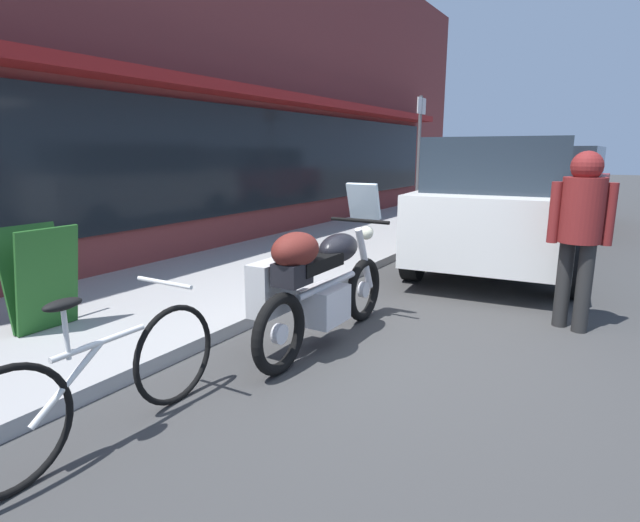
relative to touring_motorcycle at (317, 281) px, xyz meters
The scene contains 10 objects.
ground_plane 0.76m from the touring_motorcycle, 74.58° to the right, with size 80.00×80.00×0.00m, color #393939.
storefront_building 6.80m from the touring_motorcycle, 35.74° to the left, with size 18.08×0.90×6.12m.
sidewalk_curb 9.40m from the touring_motorcycle, 13.45° to the left, with size 30.00×2.76×0.12m.
touring_motorcycle is the anchor object (origin of this frame).
parked_bicycle 1.93m from the touring_motorcycle, behind, with size 1.79×0.48×0.93m.
parked_minivan 4.30m from the touring_motorcycle, ahead, with size 4.85×2.46×1.87m.
pedestrian_walking 2.56m from the touring_motorcycle, 47.71° to the right, with size 0.45×0.55×1.71m.
sandwich_board_sign 2.47m from the touring_motorcycle, 117.99° to the left, with size 0.55×0.41×0.93m.
parking_sign_pole 6.87m from the touring_motorcycle, 13.49° to the left, with size 0.44×0.07×2.69m.
parked_car_down_block 9.13m from the touring_motorcycle, ahead, with size 4.62×2.11×1.80m.
Camera 1 is at (-3.63, -1.74, 1.70)m, focal length 27.80 mm.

